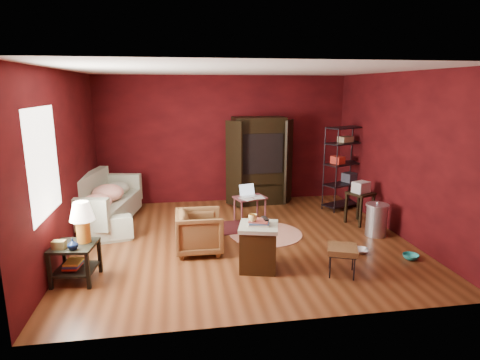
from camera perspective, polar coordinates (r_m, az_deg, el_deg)
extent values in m
cube|color=brown|center=(6.92, 0.26, -8.55)|extent=(5.50, 5.00, 0.02)
cube|color=white|center=(6.44, 0.29, 15.48)|extent=(5.50, 5.00, 0.02)
cube|color=#480A0C|center=(8.99, -2.34, 5.76)|extent=(5.50, 0.02, 2.80)
cube|color=#480A0C|center=(4.14, 5.94, -2.94)|extent=(5.50, 0.02, 2.80)
cube|color=#480A0C|center=(6.67, -23.82, 2.12)|extent=(0.02, 5.00, 2.80)
cube|color=#480A0C|center=(7.49, 21.63, 3.39)|extent=(0.02, 5.00, 2.80)
cube|color=white|center=(5.69, -26.17, 2.23)|extent=(0.02, 1.20, 1.40)
imported|color=#AFB9A0|center=(7.94, -18.64, -3.19)|extent=(1.00, 2.17, 0.82)
imported|color=black|center=(6.34, -5.77, -7.06)|extent=(0.67, 0.72, 0.73)
imported|color=silver|center=(6.63, 16.72, -8.83)|extent=(0.26, 0.16, 0.26)
imported|color=#24AAAC|center=(6.66, 23.17, -9.36)|extent=(0.25, 0.13, 0.24)
imported|color=#0B1839|center=(5.60, -22.69, -8.44)|extent=(0.18, 0.18, 0.14)
imported|color=#DEC16C|center=(5.55, 1.84, -5.27)|extent=(0.15, 0.14, 0.12)
cube|color=black|center=(5.79, -22.54, -8.64)|extent=(0.60, 0.60, 0.04)
cube|color=black|center=(5.92, -22.26, -11.64)|extent=(0.56, 0.56, 0.03)
cube|color=black|center=(5.77, -25.48, -11.63)|extent=(0.05, 0.05, 0.50)
cube|color=black|center=(5.59, -20.82, -11.96)|extent=(0.05, 0.05, 0.50)
cube|color=black|center=(6.18, -23.70, -9.82)|extent=(0.05, 0.05, 0.50)
cube|color=black|center=(6.01, -19.33, -10.06)|extent=(0.05, 0.05, 0.50)
cylinder|color=orange|center=(5.78, -21.37, -6.78)|extent=(0.20, 0.20, 0.31)
cone|color=#F2E5C6|center=(5.69, -21.60, -4.13)|extent=(0.36, 0.36, 0.25)
cube|color=#8F8B4E|center=(5.70, -24.36, -8.38)|extent=(0.17, 0.13, 0.11)
cube|color=#D04934|center=(5.92, -22.71, -11.26)|extent=(0.23, 0.27, 0.03)
cube|color=blue|center=(5.90, -22.65, -10.98)|extent=(0.23, 0.27, 0.03)
cube|color=#EAE64E|center=(5.89, -22.60, -10.71)|extent=(0.23, 0.27, 0.03)
cube|color=#AFB9A0|center=(7.96, -18.45, -4.13)|extent=(1.15, 2.02, 0.40)
cube|color=#AFB9A0|center=(8.02, -20.93, -2.20)|extent=(0.54, 1.90, 0.80)
cube|color=#AFB9A0|center=(7.06, -21.21, -4.65)|extent=(0.82, 0.33, 0.55)
cube|color=#AFB9A0|center=(8.76, -16.43, -0.95)|extent=(0.82, 0.33, 0.55)
ellipsoid|color=red|center=(7.36, -19.72, -3.00)|extent=(0.61, 0.61, 0.28)
ellipsoid|color=red|center=(7.85, -18.28, -1.77)|extent=(0.68, 0.68, 0.32)
ellipsoid|color=#AFB9A0|center=(8.32, -17.10, -1.16)|extent=(0.56, 0.56, 0.26)
cube|color=#3A230D|center=(5.78, 2.63, -9.73)|extent=(0.61, 0.61, 0.60)
cube|color=#AFB9A0|center=(5.66, 2.67, -6.65)|extent=(0.65, 0.65, 0.06)
cube|color=beige|center=(5.64, 2.67, -6.27)|extent=(0.34, 0.29, 0.02)
cube|color=#43659E|center=(5.63, 2.67, -6.03)|extent=(0.31, 0.25, 0.02)
cube|color=#B55243|center=(5.63, 2.68, -5.80)|extent=(0.32, 0.28, 0.02)
cube|color=black|center=(5.65, 3.60, -5.48)|extent=(0.07, 0.18, 0.02)
cube|color=black|center=(5.75, 14.38, -9.55)|extent=(0.51, 0.51, 0.08)
cube|color=black|center=(5.77, 14.35, -10.00)|extent=(0.46, 0.46, 0.02)
cylinder|color=black|center=(5.68, 12.69, -11.97)|extent=(0.03, 0.03, 0.33)
cylinder|color=black|center=(5.70, 15.93, -12.09)|extent=(0.03, 0.03, 0.33)
cylinder|color=black|center=(5.97, 12.68, -10.71)|extent=(0.03, 0.03, 0.33)
cylinder|color=black|center=(5.99, 15.75, -10.82)|extent=(0.03, 0.03, 0.33)
cylinder|color=beige|center=(7.18, 3.68, -7.63)|extent=(1.62, 1.62, 0.01)
cube|color=#521519|center=(7.48, -0.28, -6.68)|extent=(1.14, 0.81, 0.01)
cube|color=brown|center=(7.67, 1.42, -2.52)|extent=(0.66, 0.55, 0.03)
cylinder|color=brown|center=(7.49, 0.25, -4.81)|extent=(0.04, 0.04, 0.48)
cylinder|color=brown|center=(7.71, 3.61, -4.32)|extent=(0.04, 0.04, 0.48)
cylinder|color=brown|center=(7.78, -0.78, -4.14)|extent=(0.04, 0.04, 0.48)
cylinder|color=brown|center=(7.99, 2.49, -3.69)|extent=(0.04, 0.04, 0.48)
cube|color=silver|center=(7.69, 1.32, -2.31)|extent=(0.35, 0.29, 0.02)
cube|color=silver|center=(7.75, 0.98, -1.36)|extent=(0.31, 0.15, 0.21)
cube|color=beige|center=(7.53, 0.96, -2.68)|extent=(0.31, 0.35, 0.00)
cube|color=beige|center=(7.65, 2.61, -2.44)|extent=(0.23, 0.31, 0.00)
cube|color=black|center=(8.88, 2.63, 2.78)|extent=(1.14, 0.67, 1.91)
cube|color=black|center=(8.75, 2.81, 3.96)|extent=(0.93, 0.51, 0.86)
cube|color=black|center=(8.48, -0.83, 2.29)|extent=(0.32, 0.39, 1.81)
cube|color=black|center=(8.79, 6.92, 2.59)|extent=(0.28, 0.41, 1.81)
cube|color=#292B2D|center=(8.82, 2.72, 3.36)|extent=(0.65, 0.54, 0.52)
cube|color=black|center=(8.57, 3.17, 3.08)|extent=(0.50, 0.04, 0.40)
cube|color=black|center=(8.94, 2.68, -0.46)|extent=(0.93, 0.56, 0.05)
cylinder|color=black|center=(8.32, 13.54, 1.14)|extent=(0.03, 0.03, 1.75)
cylinder|color=black|center=(8.92, 17.13, 1.72)|extent=(0.03, 0.03, 1.75)
cylinder|color=black|center=(8.55, 11.83, 1.55)|extent=(0.03, 0.03, 1.75)
cylinder|color=black|center=(9.14, 15.44, 2.09)|extent=(0.03, 0.03, 1.75)
cube|color=black|center=(8.91, 14.25, -3.27)|extent=(0.93, 0.69, 0.02)
cube|color=black|center=(8.80, 14.41, -0.53)|extent=(0.93, 0.69, 0.02)
cube|color=black|center=(8.71, 14.57, 2.26)|extent=(0.93, 0.69, 0.02)
cube|color=black|center=(8.64, 14.73, 5.11)|extent=(0.93, 0.69, 0.02)
cube|color=black|center=(8.61, 14.86, 7.23)|extent=(0.93, 0.69, 0.02)
cube|color=#AA281C|center=(8.55, 13.73, 2.78)|extent=(0.28, 0.30, 0.16)
cube|color=#3A3847|center=(8.92, 15.29, 0.36)|extent=(0.32, 0.32, 0.19)
cube|color=#8E7655|center=(8.63, 14.76, 5.62)|extent=(0.35, 0.30, 0.12)
cube|color=black|center=(7.87, 16.77, -1.83)|extent=(0.54, 0.54, 0.04)
cube|color=black|center=(7.71, 16.79, -4.42)|extent=(0.05, 0.05, 0.59)
cube|color=black|center=(7.98, 18.39, -3.96)|extent=(0.05, 0.05, 0.59)
cube|color=black|center=(7.93, 14.87, -3.83)|extent=(0.05, 0.05, 0.59)
cube|color=black|center=(8.18, 16.49, -3.41)|extent=(0.05, 0.05, 0.59)
cube|color=silver|center=(7.84, 16.83, -0.97)|extent=(0.35, 0.32, 0.20)
cylinder|color=silver|center=(7.41, 18.81, -5.51)|extent=(0.46, 0.46, 0.53)
cylinder|color=silver|center=(7.33, 18.97, -3.40)|extent=(0.50, 0.50, 0.04)
sphere|color=silver|center=(7.32, 18.99, -3.13)|extent=(0.07, 0.07, 0.05)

